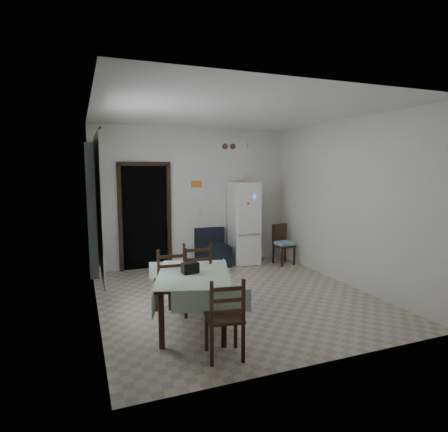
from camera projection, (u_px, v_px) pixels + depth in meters
name	position (u px, v px, depth m)	size (l,w,h in m)	color
ground	(235.00, 296.00, 6.03)	(4.50, 4.50, 0.00)	#AFA78F
ceiling	(236.00, 112.00, 5.66)	(4.20, 4.50, 0.02)	white
wall_back	(194.00, 197.00, 7.93)	(4.20, 0.02, 2.90)	silver
wall_front	(323.00, 229.00, 3.77)	(4.20, 0.02, 2.90)	silver
wall_left	(94.00, 213.00, 5.09)	(0.02, 4.50, 2.90)	silver
wall_right	(345.00, 203.00, 6.61)	(0.02, 4.50, 2.90)	silver
doorway	(143.00, 216.00, 7.79)	(1.06, 0.52, 2.22)	black
window_recess	(90.00, 207.00, 4.88)	(0.10, 1.20, 1.60)	silver
curtain	(99.00, 207.00, 4.92)	(0.02, 1.45, 1.85)	silver
curtain_rod	(97.00, 133.00, 4.80)	(0.02, 0.02, 1.60)	black
calendar	(196.00, 189.00, 7.91)	(0.28, 0.02, 0.40)	white
calendar_image	(196.00, 184.00, 7.90)	(0.24, 0.01, 0.14)	orange
light_switch	(201.00, 213.00, 8.02)	(0.08, 0.02, 0.12)	beige
vent_left	(225.00, 146.00, 8.03)	(0.12, 0.12, 0.03)	brown
vent_right	(233.00, 147.00, 8.10)	(0.12, 0.12, 0.03)	brown
emergency_light	(253.00, 146.00, 8.24)	(0.25, 0.07, 0.09)	white
fridge	(244.00, 223.00, 8.07)	(0.57, 0.57, 1.76)	white
tan_cone	(245.00, 178.00, 7.92)	(0.20, 0.20, 0.17)	tan
navy_seat	(213.00, 248.00, 7.88)	(0.65, 0.63, 0.78)	black
corner_chair	(284.00, 245.00, 8.01)	(0.37, 0.37, 0.86)	black
dining_table	(194.00, 300.00, 4.86)	(0.90, 1.37, 0.71)	#A2B89D
black_bag	(190.00, 268.00, 4.81)	(0.21, 0.13, 0.14)	black
dining_chair_far_left	(171.00, 281.00, 5.22)	(0.42, 0.42, 0.99)	black
dining_chair_far_right	(196.00, 275.00, 5.48)	(0.44, 0.44, 1.02)	black
dining_chair_near_head	(224.00, 317.00, 4.06)	(0.39, 0.39, 0.92)	black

